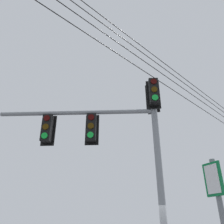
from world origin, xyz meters
TOP-DOWN VIEW (x-y plane):
  - signal_mast_assembly at (-0.53, -0.97)m, footprint 3.86×4.30m
  - overhead_wire_span at (0.07, 0.85)m, footprint 2.77×22.04m

SIDE VIEW (x-z plane):
  - signal_mast_assembly at x=-0.53m, z-range 1.40..7.85m
  - overhead_wire_span at x=0.07m, z-range 6.48..8.29m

